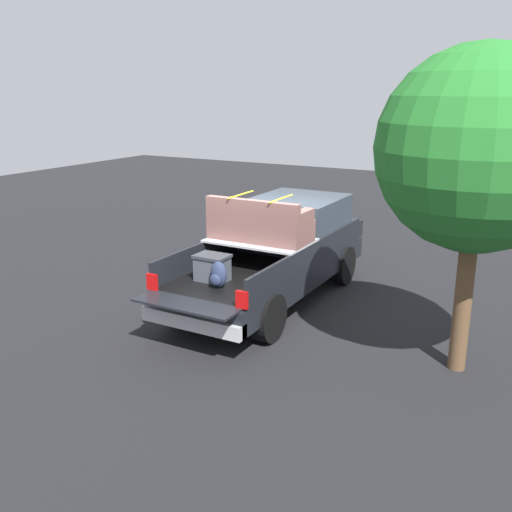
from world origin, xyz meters
The scene contains 3 objects.
ground_plane centered at (0.00, 0.00, 0.00)m, with size 40.00×40.00×0.00m, color black.
pickup_truck centered at (0.40, 0.00, 0.99)m, with size 6.05×2.06×2.23m.
tree_background centered at (-1.22, -3.90, 3.34)m, with size 2.90×2.90×4.80m.
Camera 1 is at (-9.82, -5.16, 4.16)m, focal length 40.54 mm.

